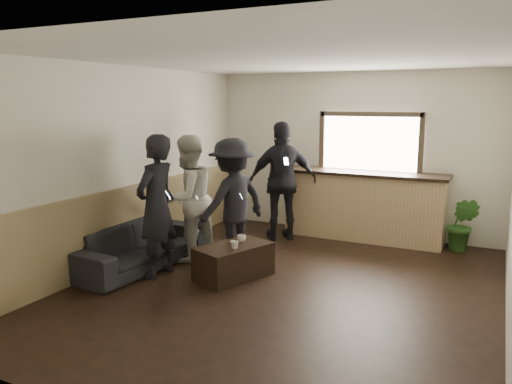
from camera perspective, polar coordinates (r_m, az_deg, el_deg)
The scene contains 12 objects.
ground at distance 6.39m, azimuth 3.25°, elevation -10.83°, with size 5.00×6.00×0.01m, color black.
room_shell at distance 6.34m, azimuth -2.76°, elevation 2.74°, with size 5.01×6.01×2.80m.
bar_counter at distance 8.59m, azimuth 12.21°, elevation -1.05°, with size 2.70×0.68×2.13m.
sofa at distance 7.25m, azimuth -13.12°, elevation -5.95°, with size 2.10×0.82×0.61m, color black.
coffee_table at distance 6.65m, azimuth -2.55°, elevation -7.94°, with size 0.55×0.99×0.44m, color black.
cup_a at distance 6.74m, azimuth -1.68°, elevation -5.30°, with size 0.12×0.12×0.09m, color silver.
cup_b at distance 6.43m, azimuth -2.49°, elevation -6.06°, with size 0.11×0.11×0.10m, color silver.
potted_plant at distance 8.37m, azimuth 22.52°, elevation -3.44°, with size 0.47×0.38×0.85m, color #2D6623.
person_a at distance 6.68m, azimuth -11.32°, elevation -1.60°, with size 0.50×0.70×1.89m.
person_b at distance 7.27m, azimuth -7.80°, elevation -0.74°, with size 0.92×1.05×1.84m.
person_c at distance 7.17m, azimuth -2.72°, elevation -1.00°, with size 1.03×1.32×1.79m.
person_d at distance 8.32m, azimuth 3.07°, elevation 1.24°, with size 1.21×1.09×1.98m.
Camera 1 is at (2.31, -5.49, 2.31)m, focal length 35.00 mm.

